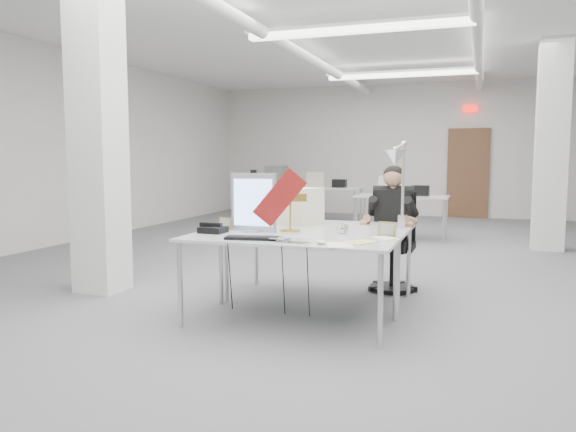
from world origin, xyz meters
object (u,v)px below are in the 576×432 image
at_px(monitor, 254,202).
at_px(desk_phone, 213,230).
at_px(beige_monitor, 298,206).
at_px(bankers_lamp, 290,214).
at_px(architect_lamp, 399,187).
at_px(office_chair, 393,241).
at_px(seated_person, 393,208).
at_px(laptop, 287,241).
at_px(desk_main, 290,238).

distance_m(monitor, desk_phone, 0.44).
bearing_deg(beige_monitor, bankers_lamp, -56.25).
distance_m(monitor, beige_monitor, 0.67).
bearing_deg(desk_phone, architect_lamp, 26.23).
distance_m(office_chair, beige_monitor, 1.14).
height_order(beige_monitor, architect_lamp, architect_lamp).
height_order(bankers_lamp, beige_monitor, beige_monitor).
distance_m(bankers_lamp, beige_monitor, 0.54).
xyz_separation_m(seated_person, laptop, (-0.56, -1.76, -0.13)).
distance_m(seated_person, beige_monitor, 1.04).
distance_m(laptop, architect_lamp, 1.31).
bearing_deg(desk_phone, monitor, 36.99).
xyz_separation_m(desk_phone, architect_lamp, (1.54, 0.69, 0.37)).
distance_m(monitor, laptop, 0.79).
relative_size(seated_person, laptop, 2.84).
distance_m(desk_main, laptop, 0.31).
bearing_deg(desk_main, seated_person, 66.14).
height_order(laptop, beige_monitor, beige_monitor).
xyz_separation_m(beige_monitor, architect_lamp, (1.02, -0.15, 0.22)).
height_order(desk_phone, beige_monitor, beige_monitor).
height_order(office_chair, beige_monitor, beige_monitor).
distance_m(seated_person, desk_phone, 1.99).
xyz_separation_m(desk_main, monitor, (-0.43, 0.24, 0.28)).
bearing_deg(architect_lamp, monitor, -143.27).
bearing_deg(monitor, office_chair, 50.15).
distance_m(desk_phone, architect_lamp, 1.73).
distance_m(laptop, desk_phone, 0.88).
distance_m(desk_main, desk_phone, 0.74).
bearing_deg(desk_main, monitor, 150.77).
bearing_deg(architect_lamp, desk_phone, -140.26).
bearing_deg(beige_monitor, seated_person, 57.20).
bearing_deg(desk_phone, desk_main, -0.05).
relative_size(desk_main, architect_lamp, 2.26).
bearing_deg(desk_main, laptop, -74.91).
relative_size(desk_main, seated_person, 1.92).
height_order(seated_person, architect_lamp, architect_lamp).
distance_m(office_chair, desk_phone, 2.04).
distance_m(desk_main, office_chair, 1.65).
bearing_deg(seated_person, monitor, -137.05).
bearing_deg(seated_person, beige_monitor, -151.39).
bearing_deg(monitor, seated_person, 49.01).
xyz_separation_m(laptop, beige_monitor, (-0.30, 1.17, 0.17)).
bearing_deg(laptop, beige_monitor, 113.78).
distance_m(laptop, beige_monitor, 1.22).
relative_size(office_chair, architect_lamp, 1.35).
height_order(seated_person, monitor, seated_person).
height_order(seated_person, laptop, seated_person).
bearing_deg(desk_main, architect_lamp, 41.72).
height_order(monitor, bankers_lamp, monitor).
bearing_deg(office_chair, beige_monitor, -149.17).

